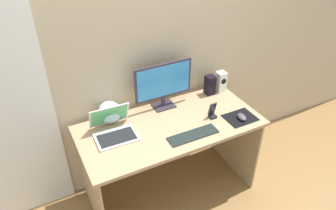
{
  "coord_description": "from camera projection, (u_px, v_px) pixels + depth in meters",
  "views": [
    {
      "loc": [
        -0.93,
        -1.78,
        2.28
      ],
      "look_at": [
        -0.03,
        -0.02,
        0.96
      ],
      "focal_mm": 34.13,
      "sensor_mm": 36.0,
      "label": 1
    }
  ],
  "objects": [
    {
      "name": "monitor",
      "position": [
        163.0,
        84.0,
        2.61
      ],
      "size": [
        0.5,
        0.14,
        0.4
      ],
      "color": "#332C38",
      "rests_on": "desk"
    },
    {
      "name": "wall_back",
      "position": [
        147.0,
        48.0,
        2.54
      ],
      "size": [
        6.0,
        0.04,
        2.5
      ],
      "primitive_type": "cube",
      "color": "#C2AC8D",
      "rests_on": "ground_plane"
    },
    {
      "name": "speaker_near_monitor",
      "position": [
        210.0,
        85.0,
        2.86
      ],
      "size": [
        0.08,
        0.09,
        0.18
      ],
      "color": "black",
      "rests_on": "desk"
    },
    {
      "name": "desk",
      "position": [
        170.0,
        140.0,
        2.6
      ],
      "size": [
        1.45,
        0.68,
        0.76
      ],
      "color": "tan",
      "rests_on": "ground_plane"
    },
    {
      "name": "mousepad",
      "position": [
        240.0,
        118.0,
        2.59
      ],
      "size": [
        0.25,
        0.2,
        0.0
      ],
      "primitive_type": "cube",
      "color": "black",
      "rests_on": "desk"
    },
    {
      "name": "fishbowl",
      "position": [
        109.0,
        112.0,
        2.5
      ],
      "size": [
        0.18,
        0.18,
        0.18
      ],
      "primitive_type": "sphere",
      "color": "silver",
      "rests_on": "desk"
    },
    {
      "name": "ground_plane",
      "position": [
        170.0,
        190.0,
        2.94
      ],
      "size": [
        8.0,
        8.0,
        0.0
      ],
      "primitive_type": "plane",
      "color": "olive"
    },
    {
      "name": "mouse",
      "position": [
        242.0,
        117.0,
        2.56
      ],
      "size": [
        0.08,
        0.11,
        0.04
      ],
      "primitive_type": "ellipsoid",
      "rotation": [
        0.0,
        0.0,
        -0.18
      ],
      "color": "#4C4751",
      "rests_on": "mousepad"
    },
    {
      "name": "laptop",
      "position": [
        114.0,
        130.0,
        2.39
      ],
      "size": [
        0.32,
        0.31,
        0.21
      ],
      "color": "white",
      "rests_on": "desk"
    },
    {
      "name": "keyboard_external",
      "position": [
        193.0,
        135.0,
        2.4
      ],
      "size": [
        0.4,
        0.12,
        0.01
      ],
      "primitive_type": "cube",
      "rotation": [
        0.0,
        0.0,
        -0.01
      ],
      "color": "black",
      "rests_on": "desk"
    },
    {
      "name": "phone_in_dock",
      "position": [
        212.0,
        112.0,
        2.57
      ],
      "size": [
        0.06,
        0.06,
        0.14
      ],
      "color": "black",
      "rests_on": "desk"
    },
    {
      "name": "speaker_right",
      "position": [
        221.0,
        82.0,
        2.9
      ],
      "size": [
        0.08,
        0.09,
        0.19
      ],
      "color": "white",
      "rests_on": "desk"
    }
  ]
}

